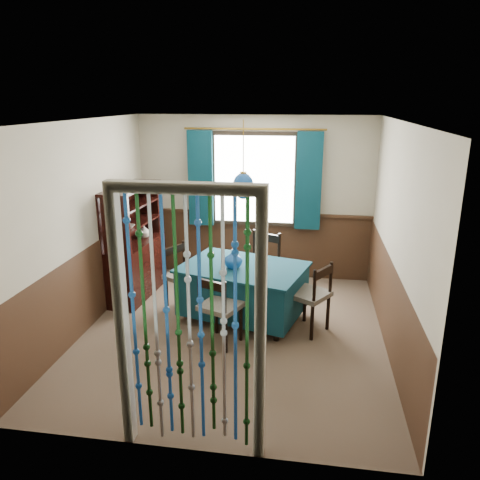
% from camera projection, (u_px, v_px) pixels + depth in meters
% --- Properties ---
extents(floor, '(4.00, 4.00, 0.00)m').
position_uv_depth(floor, '(233.00, 333.00, 5.68)').
color(floor, brown).
rests_on(floor, ground).
extents(ceiling, '(4.00, 4.00, 0.00)m').
position_uv_depth(ceiling, '(232.00, 121.00, 4.95)').
color(ceiling, silver).
rests_on(ceiling, ground).
extents(wall_back, '(3.60, 0.00, 3.60)m').
position_uv_depth(wall_back, '(254.00, 198.00, 7.21)').
color(wall_back, '#B9AF97').
rests_on(wall_back, ground).
extents(wall_front, '(3.60, 0.00, 3.60)m').
position_uv_depth(wall_front, '(187.00, 309.00, 3.43)').
color(wall_front, '#B9AF97').
rests_on(wall_front, ground).
extents(wall_left, '(0.00, 4.00, 4.00)m').
position_uv_depth(wall_left, '(84.00, 228.00, 5.58)').
color(wall_left, '#B9AF97').
rests_on(wall_left, ground).
extents(wall_right, '(0.00, 4.00, 4.00)m').
position_uv_depth(wall_right, '(396.00, 241.00, 5.05)').
color(wall_right, '#B9AF97').
rests_on(wall_right, ground).
extents(wainscot_back, '(3.60, 0.00, 3.60)m').
position_uv_depth(wainscot_back, '(254.00, 245.00, 7.41)').
color(wainscot_back, '#3B2416').
rests_on(wainscot_back, ground).
extents(wainscot_front, '(3.60, 0.00, 3.60)m').
position_uv_depth(wainscot_front, '(190.00, 396.00, 3.66)').
color(wainscot_front, '#3B2416').
rests_on(wainscot_front, ground).
extents(wainscot_left, '(0.00, 4.00, 4.00)m').
position_uv_depth(wainscot_left, '(91.00, 286.00, 5.80)').
color(wainscot_left, '#3B2416').
rests_on(wainscot_left, ground).
extents(wainscot_right, '(0.00, 4.00, 4.00)m').
position_uv_depth(wainscot_right, '(389.00, 305.00, 5.27)').
color(wainscot_right, '#3B2416').
rests_on(wainscot_right, ground).
extents(window, '(1.32, 0.12, 1.42)m').
position_uv_depth(window, '(254.00, 179.00, 7.07)').
color(window, black).
rests_on(window, wall_back).
extents(doorway, '(1.16, 0.12, 2.18)m').
position_uv_depth(doorway, '(190.00, 330.00, 3.54)').
color(doorway, silver).
rests_on(doorway, ground).
extents(dining_table, '(1.72, 1.40, 0.72)m').
position_uv_depth(dining_table, '(243.00, 288.00, 5.93)').
color(dining_table, '#0C3340').
rests_on(dining_table, floor).
extents(chair_near, '(0.54, 0.53, 0.85)m').
position_uv_depth(chair_near, '(219.00, 307.00, 5.31)').
color(chair_near, black).
rests_on(chair_near, floor).
extents(chair_far, '(0.61, 0.59, 0.95)m').
position_uv_depth(chair_far, '(261.00, 265.00, 6.49)').
color(chair_far, black).
rests_on(chair_far, floor).
extents(chair_left, '(0.58, 0.59, 0.88)m').
position_uv_depth(chair_left, '(183.00, 276.00, 6.21)').
color(chair_left, black).
rests_on(chair_left, floor).
extents(chair_right, '(0.58, 0.59, 0.88)m').
position_uv_depth(chair_right, '(311.00, 295.00, 5.60)').
color(chair_right, black).
rests_on(chair_right, floor).
extents(sideboard, '(0.51, 1.24, 1.58)m').
position_uv_depth(sideboard, '(135.00, 258.00, 6.64)').
color(sideboard, black).
rests_on(sideboard, floor).
extents(pendant_lamp, '(0.25, 0.25, 0.92)m').
position_uv_depth(pendant_lamp, '(243.00, 186.00, 5.55)').
color(pendant_lamp, olive).
rests_on(pendant_lamp, ceiling).
extents(vase_table, '(0.26, 0.26, 0.22)m').
position_uv_depth(vase_table, '(233.00, 259.00, 5.76)').
color(vase_table, navy).
rests_on(vase_table, dining_table).
extents(bowl_shelf, '(0.22, 0.22, 0.05)m').
position_uv_depth(bowl_shelf, '(128.00, 226.00, 6.18)').
color(bowl_shelf, beige).
rests_on(bowl_shelf, sideboard).
extents(vase_sideboard, '(0.24, 0.24, 0.21)m').
position_uv_depth(vase_sideboard, '(144.00, 230.00, 6.77)').
color(vase_sideboard, beige).
rests_on(vase_sideboard, sideboard).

